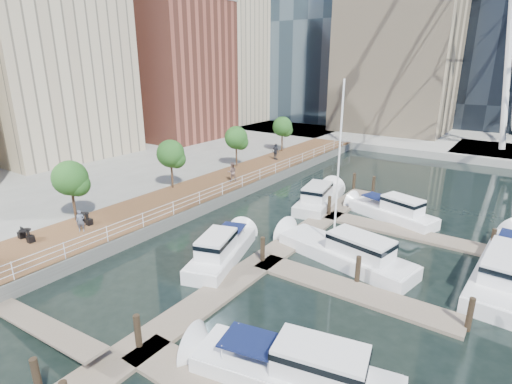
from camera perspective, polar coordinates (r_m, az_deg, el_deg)
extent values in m
plane|color=black|center=(23.13, -17.23, -15.31)|extent=(520.00, 520.00, 0.00)
cube|color=brown|center=(38.13, -8.17, -0.32)|extent=(6.00, 60.00, 1.00)
cube|color=#595954|center=(36.24, -4.68, -1.17)|extent=(0.25, 60.00, 1.00)
cube|color=gray|center=(59.40, -27.74, 4.43)|extent=(48.00, 90.00, 1.00)
cube|color=gray|center=(115.01, 27.19, 10.20)|extent=(200.00, 114.00, 1.00)
cube|color=gray|center=(64.42, 32.61, 4.57)|extent=(14.00, 12.00, 1.00)
cube|color=#6D6051|center=(27.78, 3.27, -8.27)|extent=(2.00, 32.00, 0.20)
cube|color=#6D6051|center=(23.91, 13.30, -13.48)|extent=(12.00, 2.00, 0.20)
cube|color=#6D6051|center=(32.51, 19.99, -5.34)|extent=(12.00, 2.00, 0.20)
cube|color=#BCAD8E|center=(56.91, -27.88, 17.72)|extent=(14.00, 16.00, 26.00)
cube|color=brown|center=(64.51, -10.98, 16.52)|extent=(12.00, 14.00, 20.00)
cube|color=#BCAD8E|center=(80.36, -5.73, 19.86)|extent=(14.00, 16.00, 28.00)
cylinder|color=white|center=(63.45, 32.42, 16.87)|extent=(0.80, 0.80, 26.00)
cylinder|color=#3F2B1C|center=(32.93, -24.55, -1.69)|extent=(0.20, 0.20, 2.40)
sphere|color=#265B1E|center=(32.34, -25.03, 1.81)|extent=(2.60, 2.60, 2.60)
cylinder|color=#3F2B1C|center=(38.60, -11.91, 2.34)|extent=(0.20, 0.20, 2.40)
sphere|color=#265B1E|center=(38.10, -12.11, 5.38)|extent=(2.60, 2.60, 2.60)
cylinder|color=#3F2B1C|center=(45.78, -2.81, 5.17)|extent=(0.20, 0.20, 2.40)
sphere|color=#265B1E|center=(45.36, -2.85, 7.76)|extent=(2.60, 2.60, 2.60)
cylinder|color=#3F2B1C|center=(53.86, 3.73, 7.12)|extent=(0.20, 0.20, 2.40)
sphere|color=#265B1E|center=(53.50, 3.78, 9.33)|extent=(2.60, 2.60, 2.60)
imported|color=#535C6F|center=(30.69, -23.78, -3.79)|extent=(0.68, 0.68, 1.59)
imported|color=#7C5E56|center=(39.88, -3.44, 2.87)|extent=(1.18, 1.19, 1.95)
imported|color=#2D2F38|center=(48.98, 2.82, 5.78)|extent=(1.24, 0.75, 1.98)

